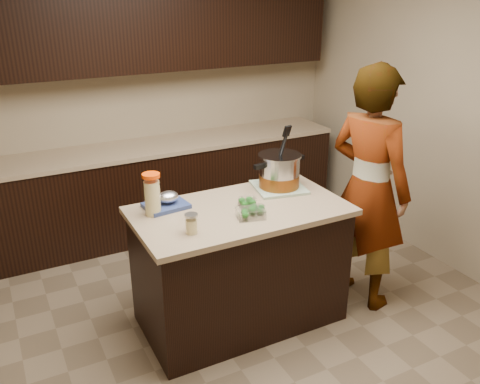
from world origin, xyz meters
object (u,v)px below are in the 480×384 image
object	(u,v)px
stock_pot	(279,173)
person	(368,189)
island	(240,265)
lemonade_pitcher	(152,196)

from	to	relation	value
stock_pot	person	world-z (taller)	person
island	lemonade_pitcher	bearing A→B (deg)	162.60
person	lemonade_pitcher	bearing A→B (deg)	63.35
lemonade_pitcher	person	distance (m)	1.58
stock_pot	lemonade_pitcher	xyz separation A→B (m)	(-0.98, -0.01, 0.01)
island	person	bearing A→B (deg)	-9.65
lemonade_pitcher	stock_pot	bearing A→B (deg)	0.71
island	stock_pot	xyz separation A→B (m)	(0.42, 0.19, 0.57)
lemonade_pitcher	person	size ratio (longest dim) A/B	0.15
stock_pot	person	size ratio (longest dim) A/B	0.24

